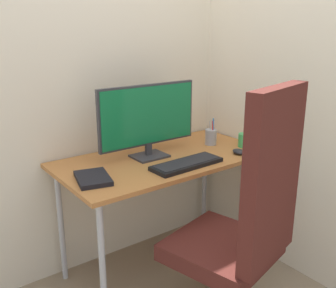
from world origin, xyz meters
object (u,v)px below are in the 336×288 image
mouse (239,152)px  notebook (93,178)px  coffee_mug (245,140)px  pen_holder (211,137)px  monitor (148,118)px  keyboard (187,164)px  office_chair (246,219)px

mouse → notebook: size_ratio=0.40×
notebook → coffee_mug: size_ratio=1.95×
mouse → pen_holder: (0.00, 0.25, 0.04)m
monitor → coffee_mug: size_ratio=5.57×
notebook → coffee_mug: bearing=11.0°
monitor → pen_holder: (0.47, -0.04, -0.19)m
keyboard → pen_holder: bearing=30.0°
pen_holder → notebook: (-0.90, -0.11, -0.04)m
monitor → coffee_mug: 0.67m
coffee_mug → pen_holder: bearing=129.8°
monitor → pen_holder: 0.50m
office_chair → pen_holder: 0.84m
pen_holder → office_chair: bearing=-121.2°
monitor → keyboard: bearing=-73.1°
pen_holder → notebook: bearing=-173.3°
mouse → coffee_mug: (0.14, 0.08, 0.03)m
pen_holder → notebook: pen_holder is taller
keyboard → coffee_mug: 0.53m
keyboard → pen_holder: size_ratio=2.40×
office_chair → monitor: 0.82m
monitor → pen_holder: monitor is taller
mouse → coffee_mug: coffee_mug is taller
mouse → keyboard: bearing=-170.5°
pen_holder → notebook: 0.91m
keyboard → mouse: mouse is taller
pen_holder → coffee_mug: pen_holder is taller
coffee_mug → keyboard: bearing=-173.9°
keyboard → mouse: 0.39m
monitor → mouse: bearing=-31.6°
pen_holder → keyboard: bearing=-150.0°
monitor → coffee_mug: bearing=-18.6°
office_chair → pen_holder: size_ratio=7.07×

